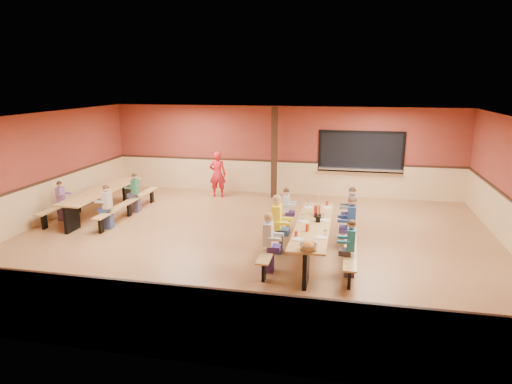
# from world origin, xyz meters

# --- Properties ---
(ground) EXTENTS (12.00, 12.00, 0.00)m
(ground) POSITION_xyz_m (0.00, 0.00, 0.00)
(ground) COLOR brown
(ground) RESTS_ON ground
(room_envelope) EXTENTS (12.04, 10.04, 3.02)m
(room_envelope) POSITION_xyz_m (0.00, 0.00, 0.69)
(room_envelope) COLOR maroon
(room_envelope) RESTS_ON ground
(kitchen_pass_through) EXTENTS (2.78, 0.28, 1.38)m
(kitchen_pass_through) POSITION_xyz_m (2.60, 4.96, 1.49)
(kitchen_pass_through) COLOR black
(kitchen_pass_through) RESTS_ON ground
(structural_post) EXTENTS (0.18, 0.18, 3.00)m
(structural_post) POSITION_xyz_m (-0.20, 4.40, 1.50)
(structural_post) COLOR black
(structural_post) RESTS_ON ground
(cafeteria_table_main) EXTENTS (1.91, 3.70, 0.74)m
(cafeteria_table_main) POSITION_xyz_m (1.54, -0.59, 0.53)
(cafeteria_table_main) COLOR #B28646
(cafeteria_table_main) RESTS_ON ground
(cafeteria_table_second) EXTENTS (1.91, 3.70, 0.74)m
(cafeteria_table_second) POSITION_xyz_m (-4.76, 1.37, 0.53)
(cafeteria_table_second) COLOR #B28646
(cafeteria_table_second) RESTS_ON ground
(seated_child_white_left) EXTENTS (0.38, 0.31, 1.23)m
(seated_child_white_left) POSITION_xyz_m (0.71, -1.68, 0.62)
(seated_child_white_left) COLOR silver
(seated_child_white_left) RESTS_ON ground
(seated_adult_yellow) EXTENTS (0.43, 0.35, 1.34)m
(seated_adult_yellow) POSITION_xyz_m (0.71, -0.61, 0.67)
(seated_adult_yellow) COLOR yellow
(seated_adult_yellow) RESTS_ON ground
(seated_child_grey_left) EXTENTS (0.34, 0.28, 1.14)m
(seated_child_grey_left) POSITION_xyz_m (0.71, 0.90, 0.57)
(seated_child_grey_left) COLOR #BDBDBD
(seated_child_grey_left) RESTS_ON ground
(seated_child_teal_right) EXTENTS (0.35, 0.29, 1.17)m
(seated_child_teal_right) POSITION_xyz_m (2.36, -1.57, 0.58)
(seated_child_teal_right) COLOR teal
(seated_child_teal_right) RESTS_ON ground
(seated_child_navy_right) EXTENTS (0.40, 0.33, 1.28)m
(seated_child_navy_right) POSITION_xyz_m (2.36, -0.16, 0.64)
(seated_child_navy_right) COLOR navy
(seated_child_navy_right) RESTS_ON ground
(seated_child_char_right) EXTENTS (0.38, 0.31, 1.24)m
(seated_child_char_right) POSITION_xyz_m (2.36, 0.96, 0.62)
(seated_child_char_right) COLOR #4D5058
(seated_child_char_right) RESTS_ON ground
(seated_child_purple_sec) EXTENTS (0.32, 0.26, 1.11)m
(seated_child_purple_sec) POSITION_xyz_m (-5.59, 0.60, 0.56)
(seated_child_purple_sec) COLOR #84568B
(seated_child_purple_sec) RESTS_ON ground
(seated_child_green_sec) EXTENTS (0.35, 0.28, 1.16)m
(seated_child_green_sec) POSITION_xyz_m (-3.94, 1.83, 0.58)
(seated_child_green_sec) COLOR #2E684B
(seated_child_green_sec) RESTS_ON ground
(seated_child_tan_sec) EXTENTS (0.35, 0.29, 1.17)m
(seated_child_tan_sec) POSITION_xyz_m (-3.94, 0.21, 0.59)
(seated_child_tan_sec) COLOR #A69A85
(seated_child_tan_sec) RESTS_ON ground
(standing_woman) EXTENTS (0.60, 0.42, 1.54)m
(standing_woman) POSITION_xyz_m (-2.07, 4.10, 0.77)
(standing_woman) COLOR red
(standing_woman) RESTS_ON ground
(punch_pitcher) EXTENTS (0.16, 0.16, 0.22)m
(punch_pitcher) POSITION_xyz_m (1.56, 0.12, 0.85)
(punch_pitcher) COLOR #AE2117
(punch_pitcher) RESTS_ON cafeteria_table_main
(chip_bowl) EXTENTS (0.32, 0.32, 0.15)m
(chip_bowl) POSITION_xyz_m (1.57, -2.24, 0.81)
(chip_bowl) COLOR orange
(chip_bowl) RESTS_ON cafeteria_table_main
(napkin_dispenser) EXTENTS (0.10, 0.14, 0.13)m
(napkin_dispenser) POSITION_xyz_m (1.62, -0.42, 0.80)
(napkin_dispenser) COLOR black
(napkin_dispenser) RESTS_ON cafeteria_table_main
(condiment_mustard) EXTENTS (0.06, 0.06, 0.17)m
(condiment_mustard) POSITION_xyz_m (1.48, -1.09, 0.82)
(condiment_mustard) COLOR yellow
(condiment_mustard) RESTS_ON cafeteria_table_main
(condiment_ketchup) EXTENTS (0.06, 0.06, 0.17)m
(condiment_ketchup) POSITION_xyz_m (1.44, -1.17, 0.82)
(condiment_ketchup) COLOR #B2140F
(condiment_ketchup) RESTS_ON cafeteria_table_main
(table_paddle) EXTENTS (0.16, 0.16, 0.56)m
(table_paddle) POSITION_xyz_m (1.59, -0.06, 0.88)
(table_paddle) COLOR black
(table_paddle) RESTS_ON cafeteria_table_main
(place_settings) EXTENTS (0.65, 3.30, 0.11)m
(place_settings) POSITION_xyz_m (1.54, -0.59, 0.80)
(place_settings) COLOR beige
(place_settings) RESTS_ON cafeteria_table_main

